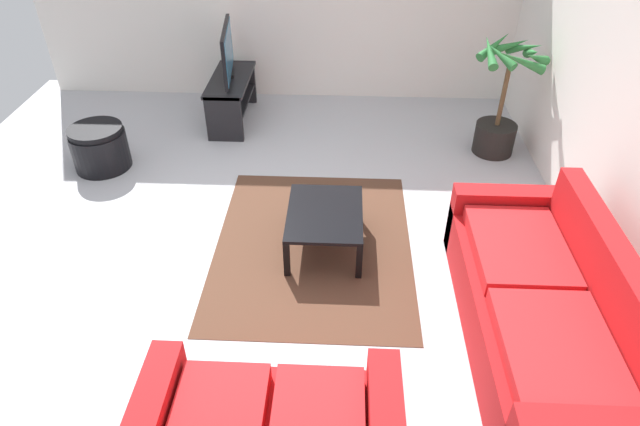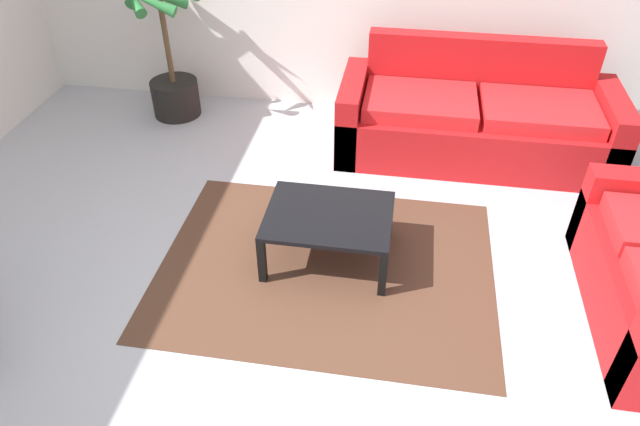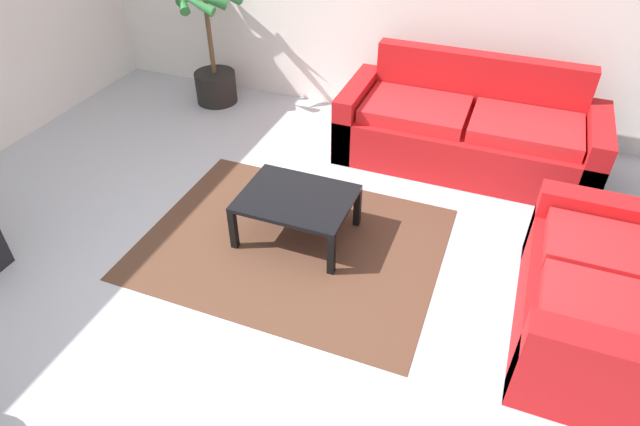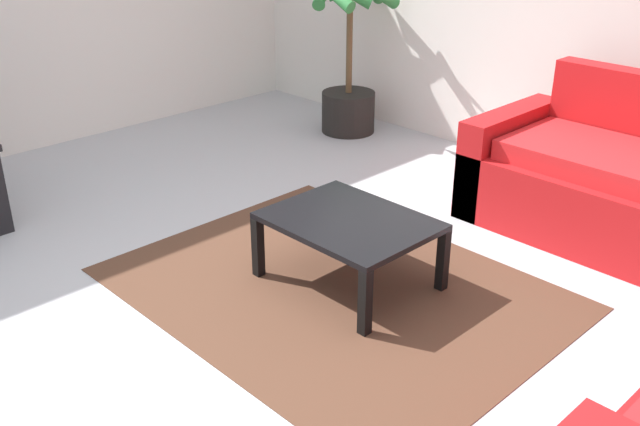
% 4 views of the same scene
% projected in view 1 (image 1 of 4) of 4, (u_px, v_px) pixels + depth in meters
% --- Properties ---
extents(ground_plane, '(6.60, 6.60, 0.00)m').
position_uv_depth(ground_plane, '(243.00, 231.00, 4.95)').
color(ground_plane, '#B2B2B7').
extents(wall_back, '(6.00, 0.06, 2.70)m').
position_uv_depth(wall_back, '(630.00, 100.00, 4.03)').
color(wall_back, silver).
rests_on(wall_back, ground).
extents(couch_main, '(2.24, 0.90, 0.90)m').
position_uv_depth(couch_main, '(542.00, 313.00, 3.74)').
color(couch_main, red).
rests_on(couch_main, ground).
extents(tv_stand, '(1.10, 0.45, 0.55)m').
position_uv_depth(tv_stand, '(232.00, 93.00, 6.52)').
color(tv_stand, black).
rests_on(tv_stand, ground).
extents(tv, '(0.98, 0.16, 0.59)m').
position_uv_depth(tv, '(228.00, 52.00, 6.22)').
color(tv, black).
rests_on(tv, tv_stand).
extents(coffee_table, '(0.82, 0.63, 0.37)m').
position_uv_depth(coffee_table, '(325.00, 216.00, 4.60)').
color(coffee_table, black).
rests_on(coffee_table, ground).
extents(area_rug, '(2.20, 1.70, 0.01)m').
position_uv_depth(area_rug, '(313.00, 245.00, 4.79)').
color(area_rug, '#513323').
rests_on(area_rug, ground).
extents(potted_palm, '(0.75, 0.75, 1.28)m').
position_uv_depth(potted_palm, '(501.00, 110.00, 5.80)').
color(potted_palm, black).
rests_on(potted_palm, ground).
extents(ottoman, '(0.58, 0.58, 0.46)m').
position_uv_depth(ottoman, '(100.00, 148.00, 5.72)').
color(ottoman, black).
rests_on(ottoman, ground).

